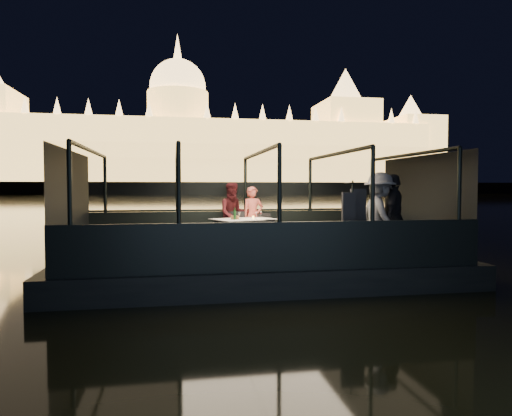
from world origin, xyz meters
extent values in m
plane|color=black|center=(0.00, 80.00, 0.00)|extent=(500.00, 500.00, 0.00)
cube|color=black|center=(0.00, 0.00, 0.00)|extent=(8.60, 4.40, 1.00)
cube|color=black|center=(0.00, 0.00, 0.48)|extent=(8.00, 4.00, 0.04)
cube|color=black|center=(0.00, 2.00, 0.95)|extent=(8.00, 0.08, 0.90)
cube|color=black|center=(0.00, -2.00, 0.95)|extent=(8.00, 0.08, 0.90)
cube|color=#423D33|center=(0.00, 210.00, 1.00)|extent=(400.00, 140.00, 6.00)
cube|color=silver|center=(-0.20, 0.93, 0.89)|extent=(1.74, 1.52, 0.77)
cube|color=black|center=(-0.29, 1.38, 0.95)|extent=(0.53, 0.53, 0.90)
cube|color=black|center=(0.40, 1.38, 0.95)|extent=(0.51, 0.51, 0.85)
imported|color=#CB584A|center=(0.14, 1.65, 1.25)|extent=(0.61, 0.46, 1.56)
imported|color=#3B1014|center=(-0.37, 1.65, 1.25)|extent=(0.83, 0.66, 1.67)
imported|color=silver|center=(2.34, -1.17, 1.35)|extent=(0.69, 1.20, 1.85)
imported|color=black|center=(2.65, -1.15, 1.35)|extent=(1.00, 1.12, 1.81)
cylinder|color=#153C18|center=(-0.46, 0.68, 1.42)|extent=(0.07, 0.07, 0.29)
cylinder|color=brown|center=(-0.44, 0.82, 1.31)|extent=(0.28, 0.28, 0.08)
cylinder|color=#FFB93F|center=(0.01, 0.87, 1.31)|extent=(0.06, 0.06, 0.07)
cylinder|color=silver|center=(0.39, 0.58, 1.27)|extent=(0.27, 0.27, 0.02)
cylinder|color=white|center=(-0.41, 0.93, 1.27)|extent=(0.25, 0.25, 0.01)
camera|label=1|loc=(-1.89, -10.05, 2.02)|focal=32.00mm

